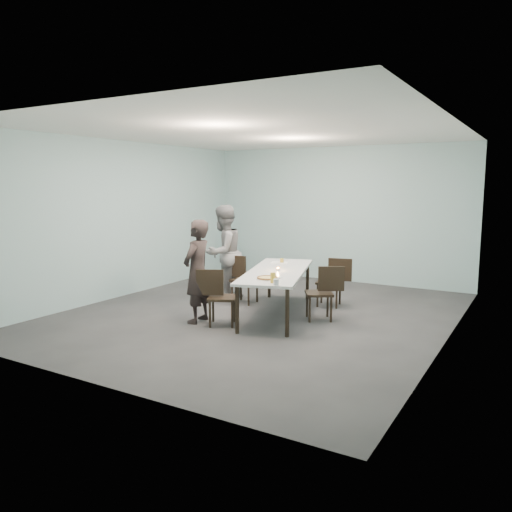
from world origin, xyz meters
The scene contains 16 objects.
ground centered at (0.00, 0.00, 0.00)m, with size 7.00×7.00×0.00m, color #333335.
room_shell centered at (0.00, 0.00, 2.03)m, with size 6.02×7.02×3.01m.
table centered at (0.26, 0.14, 0.69)m, with size 1.65×2.75×0.75m.
chair_near_left centered at (-0.23, -0.90, 0.50)m, with size 0.65×0.56×0.87m.
chair_far_left centered at (-0.70, 0.55, 0.50)m, with size 0.62×0.44×0.87m.
chair_near_right centered at (1.08, 0.22, 0.50)m, with size 0.64×0.58×0.87m.
chair_far_right centered at (0.88, 1.15, 0.50)m, with size 0.64×0.49×0.87m.
diner_near centered at (-0.59, -0.92, 0.81)m, with size 0.59×0.39×1.63m, color black.
diner_far centered at (-1.11, 0.59, 0.90)m, with size 0.87×0.68×1.79m, color slate.
pizza centered at (0.51, -0.64, 0.77)m, with size 0.34×0.34×0.04m.
side_plate centered at (0.57, -0.45, 0.76)m, with size 0.18×0.18×0.01m, color white.
beer_glass centered at (0.72, -0.84, 0.82)m, with size 0.08×0.08×0.15m, color gold.
water_tumbler centered at (0.84, -0.97, 0.80)m, with size 0.08×0.08×0.09m, color silver.
tealight centered at (0.30, 0.11, 0.77)m, with size 0.06×0.06×0.05m.
amber_tumbler centered at (-0.03, 0.89, 0.79)m, with size 0.07×0.07×0.08m, color gold.
menu centered at (-0.08, 0.88, 0.75)m, with size 0.30×0.22×0.01m, color silver.
Camera 1 is at (4.09, -7.11, 2.17)m, focal length 35.00 mm.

